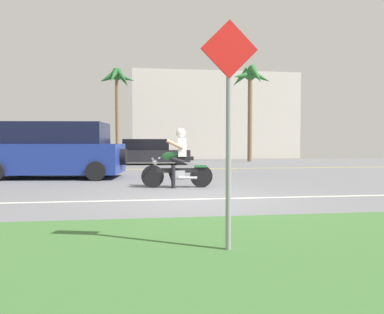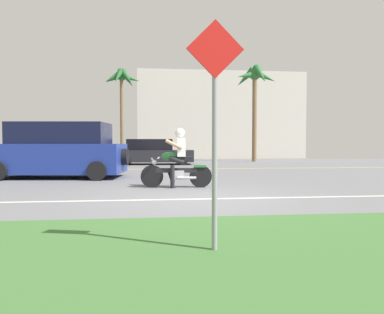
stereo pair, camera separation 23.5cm
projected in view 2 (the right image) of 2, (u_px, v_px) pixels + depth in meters
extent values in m
cube|color=slate|center=(184.00, 183.00, 10.65)|extent=(56.00, 30.00, 0.04)
cube|color=#3D6B33|center=(239.00, 258.00, 3.60)|extent=(56.00, 3.80, 0.06)
cube|color=silver|center=(195.00, 199.00, 7.54)|extent=(50.40, 0.12, 0.01)
cube|color=yellow|center=(174.00, 169.00, 16.39)|extent=(50.40, 0.12, 0.01)
cylinder|color=black|center=(152.00, 176.00, 9.52)|extent=(0.63, 0.14, 0.62)
cylinder|color=black|center=(201.00, 176.00, 9.55)|extent=(0.63, 0.14, 0.62)
cylinder|color=#B7BAC1|center=(156.00, 167.00, 9.52)|extent=(0.28, 0.07, 0.54)
cube|color=black|center=(176.00, 170.00, 9.53)|extent=(1.13, 0.19, 0.12)
cube|color=#B7BAC1|center=(178.00, 175.00, 9.54)|extent=(0.35, 0.23, 0.25)
ellipsoid|color=#236B33|center=(170.00, 156.00, 9.51)|extent=(0.45, 0.25, 0.23)
cube|color=black|center=(184.00, 158.00, 9.52)|extent=(0.51, 0.27, 0.10)
cube|color=#236B33|center=(200.00, 166.00, 9.54)|extent=(0.34, 0.19, 0.06)
cylinder|color=#B7BAC1|center=(159.00, 158.00, 9.51)|extent=(0.09, 0.64, 0.04)
sphere|color=#B7BAC1|center=(154.00, 162.00, 9.51)|extent=(0.14, 0.14, 0.14)
cylinder|color=#B7BAC1|center=(187.00, 178.00, 9.42)|extent=(0.52, 0.11, 0.07)
cube|color=white|center=(182.00, 147.00, 9.51)|extent=(0.25, 0.35, 0.52)
sphere|color=silver|center=(180.00, 133.00, 9.49)|extent=(0.27, 0.27, 0.27)
cylinder|color=black|center=(177.00, 160.00, 9.62)|extent=(0.42, 0.17, 0.26)
cylinder|color=black|center=(177.00, 160.00, 9.42)|extent=(0.42, 0.17, 0.26)
cylinder|color=black|center=(172.00, 177.00, 9.39)|extent=(0.12, 0.12, 0.63)
cylinder|color=black|center=(171.00, 177.00, 9.66)|extent=(0.22, 0.13, 0.35)
cylinder|color=tan|center=(174.00, 144.00, 9.71)|extent=(0.47, 0.13, 0.29)
cylinder|color=tan|center=(174.00, 144.00, 9.29)|extent=(0.47, 0.13, 0.29)
cube|color=navy|center=(59.00, 158.00, 12.24)|extent=(4.68, 2.41, 1.03)
cube|color=black|center=(61.00, 133.00, 12.21)|extent=(3.40, 2.01, 0.74)
cylinder|color=black|center=(111.00, 167.00, 13.25)|extent=(0.66, 0.28, 0.64)
cylinder|color=black|center=(27.00, 167.00, 13.24)|extent=(0.66, 0.28, 0.64)
cylinder|color=black|center=(97.00, 171.00, 11.28)|extent=(0.66, 0.28, 0.64)
cylinder|color=black|center=(125.00, 157.00, 12.25)|extent=(0.25, 0.59, 0.58)
cube|color=#8C939E|center=(52.00, 154.00, 20.81)|extent=(4.61, 2.10, 0.79)
cube|color=#2D2F36|center=(57.00, 142.00, 20.83)|extent=(2.71, 1.71, 0.73)
cylinder|color=black|center=(82.00, 158.00, 21.98)|extent=(0.57, 0.22, 0.56)
cylinder|color=black|center=(28.00, 158.00, 21.41)|extent=(0.57, 0.22, 0.56)
cylinder|color=black|center=(78.00, 159.00, 20.23)|extent=(0.57, 0.22, 0.56)
cylinder|color=black|center=(19.00, 160.00, 19.66)|extent=(0.57, 0.22, 0.56)
cube|color=#232328|center=(155.00, 156.00, 20.00)|extent=(4.50, 1.77, 0.68)
cube|color=black|center=(150.00, 145.00, 19.95)|extent=(2.63, 1.48, 0.63)
cylinder|color=black|center=(125.00, 160.00, 19.08)|extent=(0.57, 0.20, 0.56)
cylinder|color=black|center=(183.00, 160.00, 19.31)|extent=(0.57, 0.20, 0.56)
cylinder|color=black|center=(128.00, 159.00, 20.70)|extent=(0.57, 0.20, 0.56)
cylinder|color=black|center=(182.00, 159.00, 20.93)|extent=(0.57, 0.20, 0.56)
cylinder|color=brown|center=(254.00, 118.00, 23.06)|extent=(0.31, 0.31, 5.84)
sphere|color=#28662D|center=(255.00, 74.00, 22.94)|extent=(0.80, 0.80, 0.80)
cone|color=#28662D|center=(265.00, 77.00, 23.03)|extent=(1.64, 0.58, 1.10)
cone|color=#28662D|center=(255.00, 78.00, 23.63)|extent=(1.04, 1.72, 1.18)
cone|color=#28662D|center=(245.00, 78.00, 23.37)|extent=(1.51, 1.46, 1.39)
cone|color=#28662D|center=(247.00, 76.00, 22.59)|extent=(1.70, 1.19, 0.86)
cone|color=#28662D|center=(261.00, 75.00, 22.31)|extent=(0.97, 1.57, 1.48)
cylinder|color=brown|center=(122.00, 119.00, 23.62)|extent=(0.25, 0.25, 5.82)
sphere|color=#235B28|center=(122.00, 76.00, 23.51)|extent=(0.65, 0.65, 0.65)
cone|color=#235B28|center=(130.00, 78.00, 23.66)|extent=(1.44, 0.68, 0.78)
cone|color=#235B28|center=(128.00, 79.00, 24.00)|extent=(1.19, 1.28, 1.22)
cone|color=#235B28|center=(122.00, 80.00, 24.09)|extent=(0.60, 1.41, 1.01)
cone|color=#235B28|center=(114.00, 78.00, 23.66)|extent=(1.46, 0.93, 0.89)
cone|color=#235B28|center=(113.00, 77.00, 23.20)|extent=(1.42, 1.02, 1.09)
cone|color=#235B28|center=(118.00, 76.00, 22.94)|extent=(0.83, 1.36, 1.23)
cone|color=#235B28|center=(127.00, 77.00, 23.12)|extent=(1.20, 1.26, 1.23)
cylinder|color=gray|center=(215.00, 165.00, 3.74)|extent=(0.06, 0.06, 1.99)
cube|color=red|center=(215.00, 49.00, 3.67)|extent=(0.62, 0.03, 0.62)
cube|color=beige|center=(219.00, 117.00, 28.86)|extent=(13.39, 4.00, 6.91)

